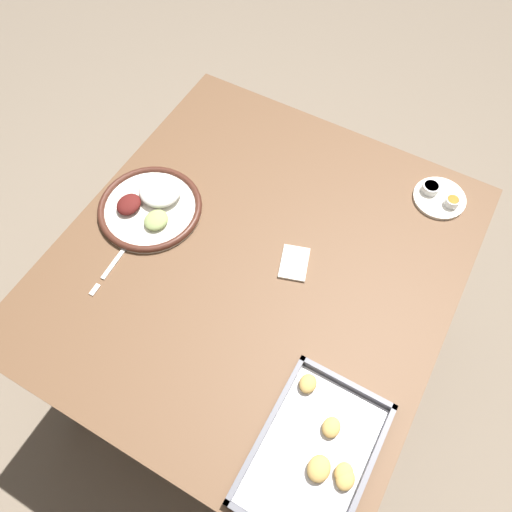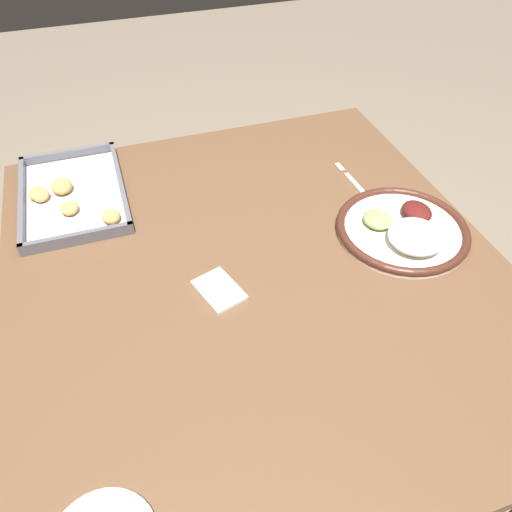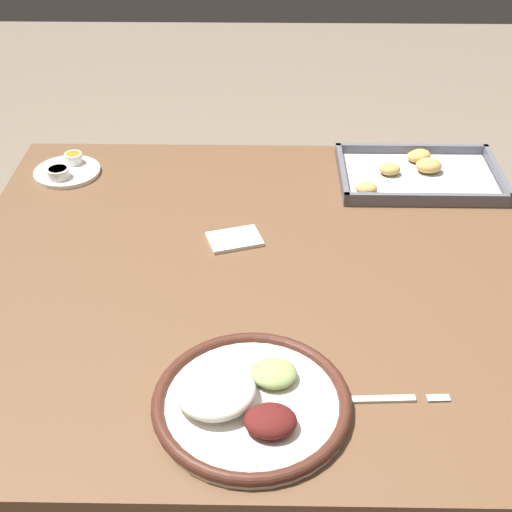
% 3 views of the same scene
% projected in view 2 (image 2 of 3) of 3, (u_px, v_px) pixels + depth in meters
% --- Properties ---
extents(ground_plane, '(8.00, 8.00, 0.00)m').
position_uv_depth(ground_plane, '(256.00, 438.00, 1.60)').
color(ground_plane, '#7A6B59').
extents(dining_table, '(1.14, 1.04, 0.78)m').
position_uv_depth(dining_table, '(256.00, 299.00, 1.13)').
color(dining_table, brown).
rests_on(dining_table, ground_plane).
extents(dinner_plate, '(0.30, 0.30, 0.05)m').
position_uv_depth(dinner_plate, '(404.00, 229.00, 1.12)').
color(dinner_plate, white).
rests_on(dinner_plate, dining_table).
extents(fork, '(0.21, 0.02, 0.00)m').
position_uv_depth(fork, '(358.00, 187.00, 1.26)').
color(fork, silver).
rests_on(fork, dining_table).
extents(baking_tray, '(0.37, 0.25, 0.04)m').
position_uv_depth(baking_tray, '(71.00, 195.00, 1.22)').
color(baking_tray, '#595960').
rests_on(baking_tray, dining_table).
extents(napkin, '(0.12, 0.10, 0.01)m').
position_uv_depth(napkin, '(219.00, 290.00, 1.00)').
color(napkin, silver).
rests_on(napkin, dining_table).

